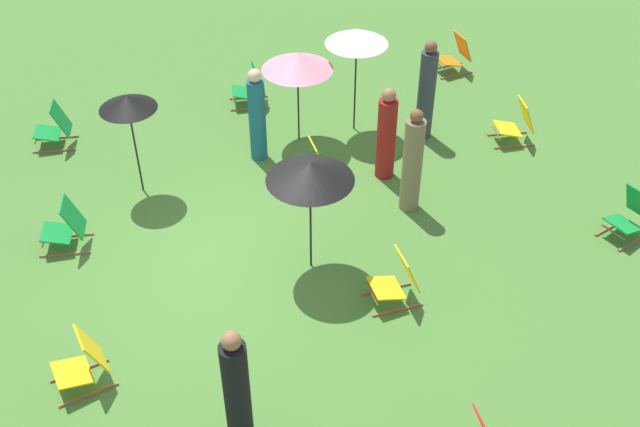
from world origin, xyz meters
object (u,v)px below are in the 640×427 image
(person_0, at_px, (386,136))
(deckchair_1, at_px, (631,215))
(umbrella_3, at_px, (297,61))
(person_4, at_px, (412,163))
(deckchair_2, at_px, (311,167))
(person_3, at_px, (257,117))
(deckchair_0, at_px, (517,124))
(deckchair_6, at_px, (83,363))
(umbrella_2, at_px, (357,36))
(deckchair_9, at_px, (66,227))
(umbrella_0, at_px, (310,172))
(deckchair_7, at_px, (55,128))
(deckchair_11, at_px, (397,281))
(person_1, at_px, (426,92))
(deckchair_4, at_px, (455,55))
(person_2, at_px, (237,393))
(umbrella_1, at_px, (127,103))
(deckchair_5, at_px, (251,87))

(person_0, bearing_deg, deckchair_1, 45.74)
(umbrella_3, distance_m, person_4, 2.83)
(deckchair_2, height_order, person_4, person_4)
(deckchair_2, distance_m, person_3, 1.33)
(deckchair_0, height_order, deckchair_6, same)
(umbrella_2, distance_m, person_0, 1.90)
(deckchair_0, distance_m, person_3, 4.72)
(deckchair_9, bearing_deg, deckchair_2, 105.98)
(umbrella_0, bearing_deg, person_4, 111.88)
(umbrella_2, height_order, person_4, umbrella_2)
(deckchair_1, xyz_separation_m, person_4, (-1.78, -2.92, 0.50))
(deckchair_7, xyz_separation_m, deckchair_11, (5.71, 4.18, 0.00))
(umbrella_0, bearing_deg, deckchair_0, 112.53)
(person_1, relative_size, person_4, 1.04)
(deckchair_4, bearing_deg, person_4, -38.80)
(person_2, bearing_deg, deckchair_6, 61.99)
(person_1, bearing_deg, deckchair_2, -42.75)
(deckchair_1, distance_m, umbrella_3, 5.99)
(umbrella_1, height_order, umbrella_2, umbrella_2)
(umbrella_2, bearing_deg, deckchair_1, 33.77)
(umbrella_1, height_order, person_2, person_2)
(deckchair_4, relative_size, person_0, 0.49)
(person_0, xyz_separation_m, person_3, (-1.26, -1.88, 0.04))
(deckchair_2, bearing_deg, person_1, 110.05)
(person_0, distance_m, person_1, 1.49)
(umbrella_0, relative_size, umbrella_3, 1.06)
(umbrella_2, bearing_deg, deckchair_11, -14.26)
(person_1, bearing_deg, umbrella_0, -19.24)
(deckchair_1, distance_m, person_0, 4.04)
(deckchair_4, bearing_deg, deckchair_0, -6.73)
(deckchair_11, xyz_separation_m, umbrella_0, (-1.09, -0.90, 1.35))
(deckchair_5, distance_m, umbrella_0, 5.04)
(deckchair_2, bearing_deg, deckchair_4, 126.81)
(deckchair_11, bearing_deg, umbrella_3, -177.92)
(deckchair_2, distance_m, deckchair_4, 5.02)
(deckchair_4, relative_size, umbrella_3, 0.48)
(deckchair_1, xyz_separation_m, person_3, (-3.99, -4.82, 0.47))
(deckchair_5, relative_size, umbrella_1, 0.46)
(person_0, height_order, person_2, person_2)
(deckchair_11, bearing_deg, person_4, 152.62)
(umbrella_3, distance_m, person_1, 2.40)
(umbrella_1, xyz_separation_m, person_0, (0.97, 4.01, -0.90))
(umbrella_1, bearing_deg, deckchair_9, -51.01)
(deckchair_11, distance_m, umbrella_2, 4.79)
(deckchair_2, height_order, umbrella_3, umbrella_3)
(deckchair_11, bearing_deg, person_1, 151.67)
(deckchair_4, bearing_deg, deckchair_2, -58.83)
(umbrella_0, height_order, person_2, umbrella_0)
(deckchair_9, bearing_deg, deckchair_7, -168.80)
(deckchair_0, distance_m, deckchair_2, 3.97)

